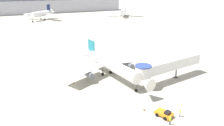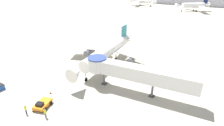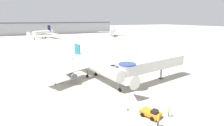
{
  "view_description": "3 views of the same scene",
  "coord_description": "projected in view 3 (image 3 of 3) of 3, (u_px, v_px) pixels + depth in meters",
  "views": [
    {
      "loc": [
        -23.46,
        -50.86,
        24.61
      ],
      "look_at": [
        -0.68,
        -1.37,
        5.32
      ],
      "focal_mm": 35.0,
      "sensor_mm": 36.0,
      "label": 1
    },
    {
      "loc": [
        26.82,
        -35.16,
        20.65
      ],
      "look_at": [
        4.11,
        -2.18,
        2.39
      ],
      "focal_mm": 28.0,
      "sensor_mm": 36.0,
      "label": 2
    },
    {
      "loc": [
        -16.27,
        -42.26,
        16.23
      ],
      "look_at": [
        4.55,
        -0.47,
        4.52
      ],
      "focal_mm": 28.0,
      "sensor_mm": 36.0,
      "label": 3
    }
  ],
  "objects": [
    {
      "name": "ground_plane",
      "position": [
        96.0,
        80.0,
        47.67
      ],
      "size": [
        800.0,
        800.0,
        0.0
      ],
      "primitive_type": "plane",
      "color": "#A8A393"
    },
    {
      "name": "traffic_cone_near_nose",
      "position": [
        128.0,
        108.0,
        32.08
      ],
      "size": [
        0.39,
        0.39,
        0.65
      ],
      "color": "black",
      "rests_on": "ground_plane"
    },
    {
      "name": "traffic_cone_apron_front",
      "position": [
        155.0,
        120.0,
        28.39
      ],
      "size": [
        0.43,
        0.43,
        0.7
      ],
      "color": "black",
      "rests_on": "ground_plane"
    },
    {
      "name": "pushback_tug_orange",
      "position": [
        151.0,
        113.0,
        29.94
      ],
      "size": [
        3.15,
        3.89,
        1.4
      ],
      "rotation": [
        0.0,
        0.0,
        0.36
      ],
      "color": "orange",
      "rests_on": "ground_plane"
    },
    {
      "name": "jet_bridge",
      "position": [
        150.0,
        65.0,
        45.57
      ],
      "size": [
        22.78,
        6.5,
        6.21
      ],
      "rotation": [
        0.0,
        0.0,
        0.15
      ],
      "color": "silver",
      "rests_on": "ground_plane"
    },
    {
      "name": "ground_crew_marshaller",
      "position": [
        158.0,
        120.0,
        27.13
      ],
      "size": [
        0.37,
        0.25,
        1.77
      ],
      "rotation": [
        0.0,
        0.0,
        3.3
      ],
      "color": "#1E2338",
      "rests_on": "ground_plane"
    },
    {
      "name": "traffic_cone_port_wing",
      "position": [
        55.0,
        83.0,
        44.69
      ],
      "size": [
        0.36,
        0.36,
        0.6
      ],
      "color": "black",
      "rests_on": "ground_plane"
    },
    {
      "name": "terminal_building",
      "position": [
        53.0,
        28.0,
        204.47
      ],
      "size": [
        135.32,
        25.99,
        13.24
      ],
      "color": "#A8A8B2",
      "rests_on": "ground_plane"
    },
    {
      "name": "background_jet_gray_tail",
      "position": [
        113.0,
        31.0,
        174.11
      ],
      "size": [
        28.1,
        27.24,
        10.9
      ],
      "rotation": [
        0.0,
        0.0,
        -0.51
      ],
      "color": "silver",
      "rests_on": "ground_plane"
    },
    {
      "name": "ground_crew_wing_walker",
      "position": [
        169.0,
        111.0,
        29.84
      ],
      "size": [
        0.38,
        0.36,
        1.74
      ],
      "rotation": [
        0.0,
        0.0,
        3.82
      ],
      "color": "#1E2338",
      "rests_on": "ground_plane"
    },
    {
      "name": "background_jet_navy_tail",
      "position": [
        42.0,
        33.0,
        152.75
      ],
      "size": [
        25.57,
        25.58,
        10.97
      ],
      "rotation": [
        0.0,
        0.0,
        -0.8
      ],
      "color": "white",
      "rests_on": "ground_plane"
    },
    {
      "name": "main_airplane",
      "position": [
        95.0,
        66.0,
        48.39
      ],
      "size": [
        28.12,
        30.32,
        8.47
      ],
      "rotation": [
        0.0,
        0.0,
        0.15
      ],
      "color": "white",
      "rests_on": "ground_plane"
    }
  ]
}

